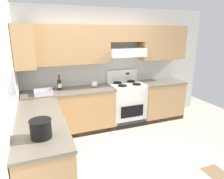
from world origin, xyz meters
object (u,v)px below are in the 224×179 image
at_px(stove, 127,103).
at_px(wine_bottle, 59,84).
at_px(bowl, 43,93).
at_px(paper_towel_roll, 94,84).
at_px(bucket, 41,128).

xyz_separation_m(stove, wine_bottle, (-1.45, 0.10, 0.56)).
bearing_deg(bowl, paper_towel_roll, 9.89).
bearing_deg(bowl, stove, 3.21).
relative_size(wine_bottle, bowl, 0.97).
height_order(stove, bowl, stove).
distance_m(bowl, bucket, 1.72).
bearing_deg(bucket, paper_towel_roll, 58.52).
bearing_deg(bowl, bucket, -93.72).
bearing_deg(paper_towel_roll, stove, -6.42).
bearing_deg(wine_bottle, stove, -3.98).
distance_m(wine_bottle, bucket, 1.96).
xyz_separation_m(wine_bottle, bowl, (-0.33, -0.20, -0.10)).
xyz_separation_m(stove, paper_towel_roll, (-0.73, 0.08, 0.49)).
bearing_deg(stove, wine_bottle, 176.02).
distance_m(wine_bottle, bowl, 0.40).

